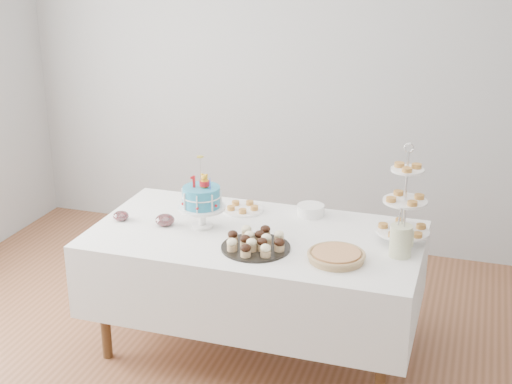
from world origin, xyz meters
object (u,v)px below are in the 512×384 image
(pastry_plate, at_px, (243,208))
(jam_bowl_a, at_px, (165,220))
(birthday_cake, at_px, (202,209))
(pie, at_px, (336,256))
(plate_stack, at_px, (311,210))
(jam_bowl_b, at_px, (121,216))
(utensil_pitcher, at_px, (401,240))
(tiered_stand, at_px, (405,202))
(cupcake_tray, at_px, (256,241))
(table, at_px, (255,268))

(pastry_plate, relative_size, jam_bowl_a, 2.27)
(birthday_cake, height_order, pie, birthday_cake)
(plate_stack, relative_size, jam_bowl_b, 1.75)
(pastry_plate, height_order, utensil_pitcher, utensil_pitcher)
(tiered_stand, xyz_separation_m, jam_bowl_b, (-1.67, -0.20, -0.22))
(pastry_plate, bearing_deg, plate_stack, 7.55)
(jam_bowl_a, height_order, utensil_pitcher, utensil_pitcher)
(tiered_stand, distance_m, plate_stack, 0.67)
(cupcake_tray, relative_size, utensil_pitcher, 1.43)
(cupcake_tray, relative_size, pastry_plate, 1.47)
(pie, bearing_deg, table, 157.93)
(plate_stack, relative_size, utensil_pitcher, 0.63)
(pie, distance_m, plate_stack, 0.65)
(pie, height_order, jam_bowl_a, jam_bowl_a)
(pastry_plate, height_order, jam_bowl_a, jam_bowl_a)
(birthday_cake, distance_m, jam_bowl_b, 0.52)
(birthday_cake, distance_m, pastry_plate, 0.37)
(birthday_cake, distance_m, jam_bowl_a, 0.24)
(jam_bowl_b, bearing_deg, jam_bowl_a, 1.92)
(pie, bearing_deg, tiered_stand, 49.46)
(cupcake_tray, xyz_separation_m, pastry_plate, (-0.25, 0.52, -0.03))
(tiered_stand, bearing_deg, pie, -130.54)
(tiered_stand, bearing_deg, jam_bowl_a, -172.05)
(jam_bowl_b, bearing_deg, plate_stack, 21.94)
(pie, height_order, jam_bowl_b, jam_bowl_b)
(pie, bearing_deg, birthday_cake, 166.32)
(table, height_order, utensil_pitcher, utensil_pitcher)
(table, xyz_separation_m, plate_stack, (0.24, 0.38, 0.26))
(cupcake_tray, distance_m, plate_stack, 0.60)
(birthday_cake, relative_size, cupcake_tray, 1.11)
(pie, xyz_separation_m, pastry_plate, (-0.71, 0.53, -0.01))
(birthday_cake, height_order, jam_bowl_b, birthday_cake)
(birthday_cake, relative_size, jam_bowl_b, 4.46)
(pie, relative_size, pastry_plate, 1.19)
(cupcake_tray, distance_m, jam_bowl_a, 0.64)
(pastry_plate, bearing_deg, jam_bowl_a, -134.69)
(pie, bearing_deg, jam_bowl_a, 171.36)
(cupcake_tray, relative_size, jam_bowl_a, 3.33)
(tiered_stand, bearing_deg, birthday_cake, -172.70)
(table, distance_m, cupcake_tray, 0.34)
(pastry_plate, bearing_deg, cupcake_tray, -63.87)
(cupcake_tray, height_order, utensil_pitcher, utensil_pitcher)
(pie, xyz_separation_m, jam_bowl_a, (-1.08, 0.16, 0.00))
(cupcake_tray, relative_size, tiered_stand, 0.66)
(jam_bowl_b, bearing_deg, cupcake_tray, -8.83)
(birthday_cake, height_order, tiered_stand, tiered_stand)
(pie, xyz_separation_m, jam_bowl_b, (-1.36, 0.15, -0.00))
(tiered_stand, bearing_deg, table, -170.17)
(birthday_cake, xyz_separation_m, tiered_stand, (1.16, 0.15, 0.13))
(cupcake_tray, distance_m, jam_bowl_b, 0.92)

